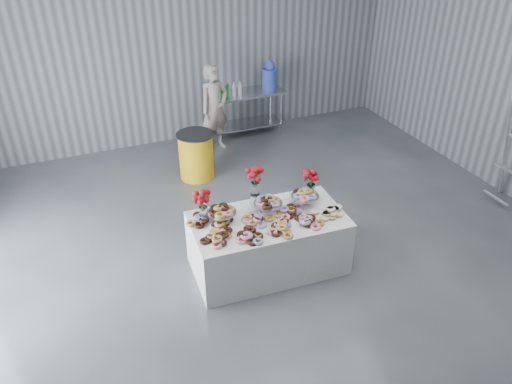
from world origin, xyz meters
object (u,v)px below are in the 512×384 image
(display_table, at_px, (268,243))
(person, at_px, (214,108))
(prep_table, at_px, (245,106))
(trash_barrel, at_px, (196,155))
(water_jug, at_px, (269,76))

(display_table, relative_size, person, 1.19)
(prep_table, distance_m, person, 0.80)
(display_table, height_order, trash_barrel, trash_barrel)
(person, bearing_deg, water_jug, -5.90)
(prep_table, bearing_deg, water_jug, -0.00)
(prep_table, distance_m, water_jug, 0.73)
(prep_table, xyz_separation_m, person, (-0.72, -0.30, 0.18))
(water_jug, bearing_deg, prep_table, 180.00)
(person, distance_m, trash_barrel, 1.16)
(person, xyz_separation_m, trash_barrel, (-0.64, -0.89, -0.40))
(person, bearing_deg, prep_table, 2.95)
(prep_table, xyz_separation_m, water_jug, (0.50, -0.00, 0.53))
(water_jug, relative_size, person, 0.35)
(display_table, xyz_separation_m, person, (0.49, 3.51, 0.43))
(water_jug, xyz_separation_m, person, (-1.22, -0.30, -0.35))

